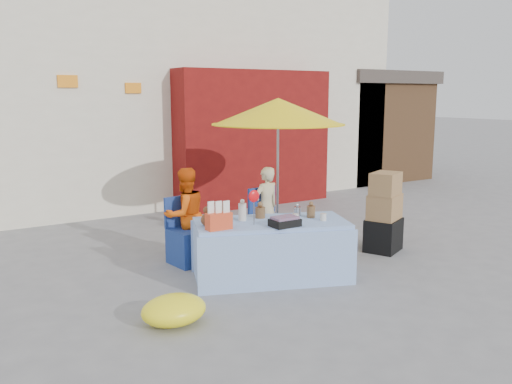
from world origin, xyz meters
TOP-DOWN VIEW (x-y plane):
  - ground at (0.00, 0.00)m, footprint 80.00×80.00m
  - backdrop at (0.52, 7.52)m, footprint 14.00×8.00m
  - market_table at (0.01, 0.35)m, footprint 1.98×1.43m
  - chair_left at (-0.53, 1.39)m, footprint 0.54×0.53m
  - chair_right at (0.72, 1.39)m, footprint 0.54×0.53m
  - vendor_orange at (-0.53, 1.52)m, footprint 0.65×0.53m
  - vendor_beige at (0.72, 1.52)m, footprint 0.45×0.33m
  - umbrella at (1.02, 1.67)m, footprint 1.90×1.90m
  - box_stack at (1.97, 0.46)m, footprint 0.62×0.58m
  - tarp_bundle at (-1.48, -0.25)m, footprint 0.65×0.53m

SIDE VIEW (x-z plane):
  - ground at x=0.00m, z-range 0.00..0.00m
  - tarp_bundle at x=-1.48m, z-range 0.00..0.28m
  - chair_left at x=-0.53m, z-range -0.17..0.68m
  - chair_right at x=0.72m, z-range -0.17..0.68m
  - market_table at x=0.01m, z-range -0.19..0.90m
  - box_stack at x=1.97m, z-range -0.04..1.06m
  - vendor_beige at x=0.72m, z-range 0.00..1.14m
  - vendor_orange at x=-0.53m, z-range 0.00..1.22m
  - umbrella at x=1.02m, z-range 0.85..2.94m
  - backdrop at x=0.52m, z-range -0.80..7.00m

